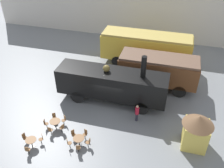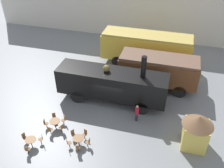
{
  "view_description": "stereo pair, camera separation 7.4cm",
  "coord_description": "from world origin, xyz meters",
  "px_view_note": "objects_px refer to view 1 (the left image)",
  "views": [
    {
      "loc": [
        4.96,
        -17.62,
        15.2
      ],
      "look_at": [
        -0.16,
        1.0,
        1.6
      ],
      "focal_mm": 40.0,
      "sensor_mm": 36.0,
      "label": 1
    },
    {
      "loc": [
        5.03,
        -17.6,
        15.2
      ],
      "look_at": [
        -0.16,
        1.0,
        1.6
      ],
      "focal_mm": 40.0,
      "sensor_mm": 36.0,
      "label": 2
    }
  ],
  "objects_px": {
    "passenger_coach_vintage": "(146,47)",
    "cafe_table_far": "(31,141)",
    "passenger_coach_wooden": "(158,69)",
    "ticket_kiosk": "(197,130)",
    "cafe_table_near": "(55,122)",
    "steam_locomotive": "(112,83)",
    "cafe_table_mid": "(79,139)",
    "visitor_person": "(137,112)",
    "cafe_chair_0": "(50,130)"
  },
  "relations": [
    {
      "from": "steam_locomotive",
      "to": "cafe_table_mid",
      "type": "bearing_deg",
      "value": -99.84
    },
    {
      "from": "cafe_table_mid",
      "to": "visitor_person",
      "type": "distance_m",
      "value": 5.47
    },
    {
      "from": "steam_locomotive",
      "to": "visitor_person",
      "type": "relative_size",
      "value": 6.03
    },
    {
      "from": "steam_locomotive",
      "to": "ticket_kiosk",
      "type": "xyz_separation_m",
      "value": [
        7.57,
        -3.64,
        -0.39
      ]
    },
    {
      "from": "passenger_coach_vintage",
      "to": "cafe_table_mid",
      "type": "height_order",
      "value": "passenger_coach_vintage"
    },
    {
      "from": "cafe_table_mid",
      "to": "visitor_person",
      "type": "height_order",
      "value": "visitor_person"
    },
    {
      "from": "passenger_coach_vintage",
      "to": "cafe_table_near",
      "type": "relative_size",
      "value": 11.19
    },
    {
      "from": "ticket_kiosk",
      "to": "cafe_table_far",
      "type": "bearing_deg",
      "value": -163.96
    },
    {
      "from": "steam_locomotive",
      "to": "cafe_table_near",
      "type": "distance_m",
      "value": 6.17
    },
    {
      "from": "cafe_table_mid",
      "to": "cafe_chair_0",
      "type": "height_order",
      "value": "cafe_chair_0"
    },
    {
      "from": "passenger_coach_wooden",
      "to": "cafe_table_far",
      "type": "relative_size",
      "value": 9.24
    },
    {
      "from": "passenger_coach_vintage",
      "to": "cafe_table_mid",
      "type": "xyz_separation_m",
      "value": [
        -2.95,
        -13.65,
        -1.77
      ]
    },
    {
      "from": "passenger_coach_wooden",
      "to": "visitor_person",
      "type": "relative_size",
      "value": 4.61
    },
    {
      "from": "cafe_chair_0",
      "to": "cafe_table_far",
      "type": "bearing_deg",
      "value": 154.73
    },
    {
      "from": "passenger_coach_vintage",
      "to": "passenger_coach_wooden",
      "type": "distance_m",
      "value": 4.5
    },
    {
      "from": "cafe_table_mid",
      "to": "ticket_kiosk",
      "type": "relative_size",
      "value": 0.29
    },
    {
      "from": "cafe_table_mid",
      "to": "passenger_coach_wooden",
      "type": "bearing_deg",
      "value": 63.15
    },
    {
      "from": "visitor_person",
      "to": "cafe_table_near",
      "type": "bearing_deg",
      "value": -157.14
    },
    {
      "from": "cafe_chair_0",
      "to": "visitor_person",
      "type": "distance_m",
      "value": 7.37
    },
    {
      "from": "passenger_coach_vintage",
      "to": "ticket_kiosk",
      "type": "relative_size",
      "value": 3.36
    },
    {
      "from": "visitor_person",
      "to": "ticket_kiosk",
      "type": "bearing_deg",
      "value": -18.05
    },
    {
      "from": "passenger_coach_vintage",
      "to": "cafe_chair_0",
      "type": "height_order",
      "value": "passenger_coach_vintage"
    },
    {
      "from": "cafe_chair_0",
      "to": "ticket_kiosk",
      "type": "relative_size",
      "value": 0.29
    },
    {
      "from": "cafe_table_far",
      "to": "cafe_table_near",
      "type": "bearing_deg",
      "value": 69.02
    },
    {
      "from": "passenger_coach_wooden",
      "to": "cafe_table_mid",
      "type": "xyz_separation_m",
      "value": [
        -4.85,
        -9.57,
        -1.55
      ]
    },
    {
      "from": "passenger_coach_wooden",
      "to": "visitor_person",
      "type": "distance_m",
      "value": 5.9
    },
    {
      "from": "cafe_table_far",
      "to": "visitor_person",
      "type": "relative_size",
      "value": 0.5
    },
    {
      "from": "steam_locomotive",
      "to": "cafe_table_near",
      "type": "xyz_separation_m",
      "value": [
        -3.61,
        -4.78,
        -1.46
      ]
    },
    {
      "from": "steam_locomotive",
      "to": "cafe_table_far",
      "type": "distance_m",
      "value": 8.55
    },
    {
      "from": "passenger_coach_vintage",
      "to": "cafe_table_far",
      "type": "bearing_deg",
      "value": -113.48
    },
    {
      "from": "passenger_coach_wooden",
      "to": "ticket_kiosk",
      "type": "height_order",
      "value": "passenger_coach_wooden"
    },
    {
      "from": "passenger_coach_wooden",
      "to": "cafe_table_near",
      "type": "xyz_separation_m",
      "value": [
        -7.43,
        -8.39,
        -1.5
      ]
    },
    {
      "from": "cafe_table_near",
      "to": "cafe_table_far",
      "type": "height_order",
      "value": "cafe_table_near"
    },
    {
      "from": "passenger_coach_vintage",
      "to": "visitor_person",
      "type": "distance_m",
      "value": 9.91
    },
    {
      "from": "cafe_table_near",
      "to": "cafe_table_mid",
      "type": "relative_size",
      "value": 1.03
    },
    {
      "from": "cafe_table_near",
      "to": "ticket_kiosk",
      "type": "relative_size",
      "value": 0.3
    },
    {
      "from": "cafe_table_mid",
      "to": "cafe_table_near",
      "type": "bearing_deg",
      "value": 155.34
    },
    {
      "from": "ticket_kiosk",
      "to": "cafe_table_mid",
      "type": "bearing_deg",
      "value": -164.85
    },
    {
      "from": "cafe_table_far",
      "to": "passenger_coach_vintage",
      "type": "bearing_deg",
      "value": 66.52
    },
    {
      "from": "ticket_kiosk",
      "to": "passenger_coach_wooden",
      "type": "bearing_deg",
      "value": 117.42
    },
    {
      "from": "cafe_table_near",
      "to": "cafe_table_far",
      "type": "bearing_deg",
      "value": -110.98
    },
    {
      "from": "cafe_chair_0",
      "to": "cafe_table_mid",
      "type": "bearing_deg",
      "value": -94.04
    },
    {
      "from": "passenger_coach_wooden",
      "to": "steam_locomotive",
      "type": "height_order",
      "value": "steam_locomotive"
    },
    {
      "from": "cafe_table_far",
      "to": "ticket_kiosk",
      "type": "distance_m",
      "value": 12.62
    },
    {
      "from": "cafe_table_near",
      "to": "visitor_person",
      "type": "xyz_separation_m",
      "value": [
        6.41,
        2.7,
        0.31
      ]
    },
    {
      "from": "passenger_coach_vintage",
      "to": "cafe_table_far",
      "type": "relative_size",
      "value": 12.01
    },
    {
      "from": "cafe_table_near",
      "to": "cafe_table_mid",
      "type": "distance_m",
      "value": 2.84
    },
    {
      "from": "cafe_table_mid",
      "to": "ticket_kiosk",
      "type": "xyz_separation_m",
      "value": [
        8.61,
        2.33,
        1.12
      ]
    },
    {
      "from": "passenger_coach_wooden",
      "to": "cafe_table_mid",
      "type": "distance_m",
      "value": 10.84
    },
    {
      "from": "cafe_table_near",
      "to": "visitor_person",
      "type": "bearing_deg",
      "value": 22.86
    }
  ]
}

